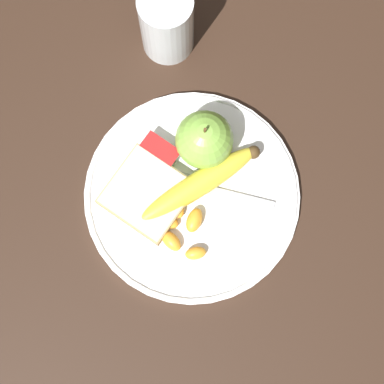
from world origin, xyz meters
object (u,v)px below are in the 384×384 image
object	(u,v)px
banana	(201,185)
fork	(201,188)
plate	(192,196)
bread_slice	(148,194)
jam_packet	(157,155)
apple	(204,140)
juice_glass	(167,24)

from	to	relation	value
banana	fork	xyz separation A→B (m)	(0.00, -0.00, -0.01)
banana	plate	bearing A→B (deg)	-103.65
bread_slice	fork	xyz separation A→B (m)	(0.05, 0.05, -0.01)
bread_slice	jam_packet	size ratio (longest dim) A/B	1.98
apple	fork	bearing A→B (deg)	-59.48
bread_slice	fork	distance (m)	0.07
juice_glass	bread_slice	size ratio (longest dim) A/B	1.14
apple	bread_slice	size ratio (longest dim) A/B	0.85
jam_packet	juice_glass	bearing A→B (deg)	120.87
banana	jam_packet	xyz separation A→B (m)	(-0.07, 0.00, -0.01)
apple	bread_slice	bearing A→B (deg)	-103.09
plate	jam_packet	distance (m)	0.07
bread_slice	jam_packet	world-z (taller)	same
banana	fork	size ratio (longest dim) A/B	1.10
banana	bread_slice	size ratio (longest dim) A/B	1.80
banana	bread_slice	xyz separation A→B (m)	(-0.05, -0.05, -0.01)
plate	fork	distance (m)	0.02
banana	bread_slice	world-z (taller)	banana
fork	juice_glass	bearing A→B (deg)	-64.01
bread_slice	plate	bearing A→B (deg)	36.18
juice_glass	banana	world-z (taller)	juice_glass
juice_glass	bread_slice	world-z (taller)	juice_glass
juice_glass	jam_packet	size ratio (longest dim) A/B	2.26
banana	juice_glass	bearing A→B (deg)	136.84
apple	bread_slice	xyz separation A→B (m)	(-0.02, -0.09, -0.03)
apple	banana	distance (m)	0.06
plate	juice_glass	distance (m)	0.23
juice_glass	apple	xyz separation A→B (m)	(0.13, -0.10, -0.00)
fork	jam_packet	distance (m)	0.07
juice_glass	jam_packet	xyz separation A→B (m)	(0.09, -0.15, -0.03)
juice_glass	banana	distance (m)	0.22
fork	jam_packet	xyz separation A→B (m)	(-0.07, 0.00, 0.01)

